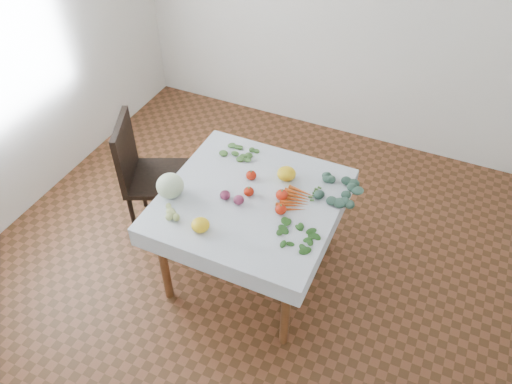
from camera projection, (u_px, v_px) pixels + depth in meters
ground at (251, 271)px, 3.74m from camera, size 4.00×4.00×0.00m
table at (251, 209)px, 3.29m from camera, size 1.00×1.00×0.75m
tablecloth at (251, 198)px, 3.23m from camera, size 1.12×1.12×0.01m
chair at (144, 170)px, 3.73m from camera, size 0.59×0.59×0.98m
cabbage at (170, 186)px, 3.19m from camera, size 0.20×0.20×0.16m
tomato_a at (251, 175)px, 3.34m from camera, size 0.09×0.09×0.06m
tomato_b at (282, 195)px, 3.19m from camera, size 0.09×0.09×0.07m
tomato_c at (249, 192)px, 3.22m from camera, size 0.08×0.08×0.06m
tomato_d at (281, 209)px, 3.10m from camera, size 0.08×0.08×0.06m
heirloom_back at (287, 174)px, 3.33m from camera, size 0.15×0.15×0.09m
heirloom_front at (200, 225)px, 2.99m from camera, size 0.13×0.13×0.08m
onion_a at (225, 195)px, 3.20m from camera, size 0.08×0.08×0.06m
onion_b at (239, 200)px, 3.17m from camera, size 0.08×0.08×0.06m
tomatillo_cluster at (172, 212)px, 3.10m from camera, size 0.14×0.09×0.04m
carrot_bunch at (296, 200)px, 3.19m from camera, size 0.19×0.25×0.03m
kale_bunch at (332, 189)px, 3.26m from camera, size 0.32×0.25×0.04m
basil_bunch at (296, 236)px, 2.97m from camera, size 0.28×0.24×0.01m
dill_bunch at (241, 152)px, 3.56m from camera, size 0.20×0.20×0.02m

